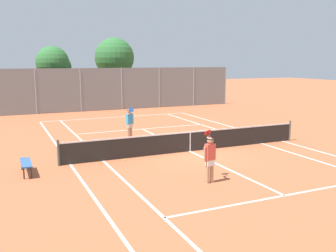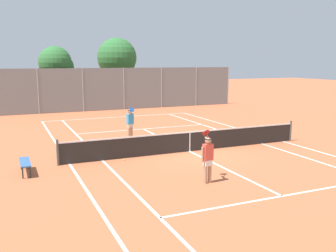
% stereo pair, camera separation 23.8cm
% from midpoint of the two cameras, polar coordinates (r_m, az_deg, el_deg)
% --- Properties ---
extents(ground_plane, '(120.00, 120.00, 0.00)m').
position_cam_midpoint_polar(ground_plane, '(17.54, 3.71, -3.89)').
color(ground_plane, '#B25B38').
extents(court_line_markings, '(11.10, 23.90, 0.01)m').
position_cam_midpoint_polar(court_line_markings, '(17.53, 3.71, -3.88)').
color(court_line_markings, silver).
rests_on(court_line_markings, ground).
extents(tennis_net, '(12.00, 0.10, 1.07)m').
position_cam_midpoint_polar(tennis_net, '(17.42, 3.73, -2.27)').
color(tennis_net, '#474C47').
rests_on(tennis_net, ground).
extents(player_near_side, '(0.62, 0.77, 1.77)m').
position_cam_midpoint_polar(player_near_side, '(12.94, 6.58, -4.68)').
color(player_near_side, tan).
rests_on(player_near_side, ground).
extents(player_far_left, '(0.49, 0.86, 1.77)m').
position_cam_midpoint_polar(player_far_left, '(20.29, -5.45, 0.64)').
color(player_far_left, tan).
rests_on(player_far_left, ground).
extents(loose_tennis_ball_0, '(0.07, 0.07, 0.07)m').
position_cam_midpoint_polar(loose_tennis_ball_0, '(27.56, -0.96, 1.24)').
color(loose_tennis_ball_0, '#D1DB33').
rests_on(loose_tennis_ball_0, ground).
extents(loose_tennis_ball_2, '(0.07, 0.07, 0.07)m').
position_cam_midpoint_polar(loose_tennis_ball_2, '(16.00, -6.30, -5.15)').
color(loose_tennis_ball_2, '#D1DB33').
rests_on(loose_tennis_ball_2, ground).
extents(loose_tennis_ball_3, '(0.07, 0.07, 0.07)m').
position_cam_midpoint_polar(loose_tennis_ball_3, '(19.08, 3.28, -2.65)').
color(loose_tennis_ball_3, '#D1DB33').
rests_on(loose_tennis_ball_3, ground).
extents(loose_tennis_ball_4, '(0.07, 0.07, 0.07)m').
position_cam_midpoint_polar(loose_tennis_ball_4, '(25.87, -4.31, 0.65)').
color(loose_tennis_ball_4, '#D1DB33').
rests_on(loose_tennis_ball_4, ground).
extents(loose_tennis_ball_5, '(0.07, 0.07, 0.07)m').
position_cam_midpoint_polar(loose_tennis_ball_5, '(20.35, 2.41, -1.85)').
color(loose_tennis_ball_5, '#D1DB33').
rests_on(loose_tennis_ball_5, ground).
extents(courtside_bench, '(0.36, 1.50, 0.47)m').
position_cam_midpoint_polar(courtside_bench, '(14.99, -20.52, -5.27)').
color(courtside_bench, '#33598C').
rests_on(courtside_bench, ground).
extents(back_fence, '(24.82, 0.08, 3.61)m').
position_cam_midpoint_polar(back_fence, '(32.34, -9.52, 5.55)').
color(back_fence, gray).
rests_on(back_fence, ground).
extents(tree_behind_left, '(2.95, 2.79, 5.43)m').
position_cam_midpoint_polar(tree_behind_left, '(33.66, -16.36, 9.09)').
color(tree_behind_left, brown).
rests_on(tree_behind_left, ground).
extents(tree_behind_right, '(3.71, 3.71, 6.34)m').
position_cam_midpoint_polar(tree_behind_right, '(36.30, -7.64, 10.09)').
color(tree_behind_right, brown).
rests_on(tree_behind_right, ground).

